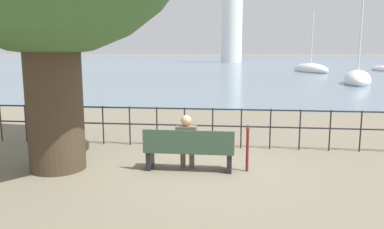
{
  "coord_description": "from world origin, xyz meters",
  "views": [
    {
      "loc": [
        0.95,
        -7.63,
        2.48
      ],
      "look_at": [
        0.0,
        0.5,
        1.12
      ],
      "focal_mm": 35.0,
      "sensor_mm": 36.0,
      "label": 1
    }
  ],
  "objects_px": {
    "park_bench": "(189,151)",
    "harbor_lighthouse": "(232,21)",
    "seated_person_left": "(186,139)",
    "sailboat_3": "(310,69)",
    "sailboat_0": "(63,69)",
    "sailboat_1": "(357,79)",
    "closed_umbrella": "(247,145)"
  },
  "relations": [
    {
      "from": "harbor_lighthouse",
      "to": "seated_person_left",
      "type": "bearing_deg",
      "value": -89.87
    },
    {
      "from": "sailboat_1",
      "to": "sailboat_3",
      "type": "bearing_deg",
      "value": 105.73
    },
    {
      "from": "sailboat_0",
      "to": "park_bench",
      "type": "bearing_deg",
      "value": -77.87
    },
    {
      "from": "sailboat_0",
      "to": "sailboat_1",
      "type": "xyz_separation_m",
      "value": [
        31.99,
        -15.91,
        0.1
      ]
    },
    {
      "from": "seated_person_left",
      "to": "sailboat_0",
      "type": "height_order",
      "value": "sailboat_0"
    },
    {
      "from": "sailboat_1",
      "to": "seated_person_left",
      "type": "bearing_deg",
      "value": -99.35
    },
    {
      "from": "sailboat_0",
      "to": "harbor_lighthouse",
      "type": "distance_m",
      "value": 53.18
    },
    {
      "from": "seated_person_left",
      "to": "closed_umbrella",
      "type": "xyz_separation_m",
      "value": [
        1.28,
        0.03,
        -0.09
      ]
    },
    {
      "from": "sailboat_1",
      "to": "harbor_lighthouse",
      "type": "relative_size",
      "value": 0.45
    },
    {
      "from": "seated_person_left",
      "to": "sailboat_1",
      "type": "bearing_deg",
      "value": 65.56
    },
    {
      "from": "seated_person_left",
      "to": "sailboat_3",
      "type": "distance_m",
      "value": 42.44
    },
    {
      "from": "sailboat_1",
      "to": "closed_umbrella",
      "type": "bearing_deg",
      "value": -96.7
    },
    {
      "from": "closed_umbrella",
      "to": "sailboat_0",
      "type": "xyz_separation_m",
      "value": [
        -22.73,
        39.09,
        -0.3
      ]
    },
    {
      "from": "closed_umbrella",
      "to": "sailboat_1",
      "type": "bearing_deg",
      "value": 68.22
    },
    {
      "from": "sailboat_0",
      "to": "sailboat_1",
      "type": "relative_size",
      "value": 1.16
    },
    {
      "from": "sailboat_3",
      "to": "harbor_lighthouse",
      "type": "bearing_deg",
      "value": 85.75
    },
    {
      "from": "sailboat_1",
      "to": "harbor_lighthouse",
      "type": "xyz_separation_m",
      "value": [
        -10.74,
        63.68,
        9.6
      ]
    },
    {
      "from": "closed_umbrella",
      "to": "sailboat_1",
      "type": "distance_m",
      "value": 24.96
    },
    {
      "from": "park_bench",
      "to": "closed_umbrella",
      "type": "height_order",
      "value": "closed_umbrella"
    },
    {
      "from": "closed_umbrella",
      "to": "harbor_lighthouse",
      "type": "distance_m",
      "value": 87.38
    },
    {
      "from": "sailboat_1",
      "to": "sailboat_3",
      "type": "distance_m",
      "value": 17.96
    },
    {
      "from": "closed_umbrella",
      "to": "harbor_lighthouse",
      "type": "bearing_deg",
      "value": 90.98
    },
    {
      "from": "seated_person_left",
      "to": "sailboat_0",
      "type": "bearing_deg",
      "value": 118.74
    },
    {
      "from": "park_bench",
      "to": "harbor_lighthouse",
      "type": "xyz_separation_m",
      "value": [
        -0.26,
        86.96,
        9.53
      ]
    },
    {
      "from": "seated_person_left",
      "to": "sailboat_0",
      "type": "distance_m",
      "value": 44.61
    },
    {
      "from": "seated_person_left",
      "to": "harbor_lighthouse",
      "type": "distance_m",
      "value": 87.38
    },
    {
      "from": "sailboat_0",
      "to": "sailboat_1",
      "type": "distance_m",
      "value": 35.73
    },
    {
      "from": "seated_person_left",
      "to": "sailboat_3",
      "type": "bearing_deg",
      "value": 75.9
    },
    {
      "from": "seated_person_left",
      "to": "closed_umbrella",
      "type": "relative_size",
      "value": 1.17
    },
    {
      "from": "closed_umbrella",
      "to": "harbor_lighthouse",
      "type": "height_order",
      "value": "harbor_lighthouse"
    },
    {
      "from": "closed_umbrella",
      "to": "sailboat_1",
      "type": "xyz_separation_m",
      "value": [
        9.26,
        23.18,
        -0.2
      ]
    },
    {
      "from": "seated_person_left",
      "to": "sailboat_0",
      "type": "xyz_separation_m",
      "value": [
        -21.45,
        39.11,
        -0.39
      ]
    }
  ]
}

